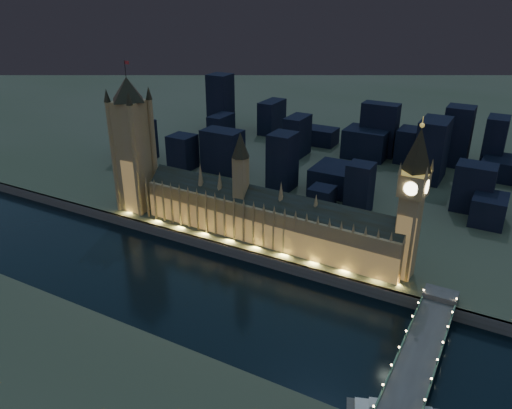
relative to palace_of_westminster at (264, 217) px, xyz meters
The scene contains 8 objects.
ground_plane 67.61m from the palace_of_westminster, 97.28° to the right, with size 2000.00×2000.00×0.00m, color black.
north_bank 458.86m from the palace_of_westminster, 90.99° to the left, with size 2000.00×960.00×8.00m, color #3C4A2F.
embankment_wall 31.51m from the palace_of_westminster, 110.81° to the right, with size 2000.00×2.50×8.00m, color #474741.
palace_of_westminster is the anchor object (origin of this frame).
victoria_tower 124.72m from the palace_of_westminster, behind, with size 31.68×31.68×119.17m.
elizabeth_tower 107.51m from the palace_of_westminster, ahead, with size 18.00×18.00×103.46m.
westminster_bridge 144.21m from the palace_of_westminster, 27.17° to the right, with size 19.35×113.00×15.90m.
city_backdrop 186.22m from the palace_of_westminster, 81.61° to the left, with size 476.27×215.63×68.48m.
Camera 1 is at (158.24, -223.10, 180.52)m, focal length 35.00 mm.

